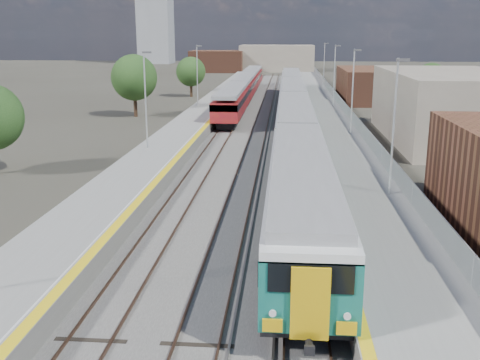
# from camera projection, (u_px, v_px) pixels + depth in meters

# --- Properties ---
(ground) EXTENTS (320.00, 320.00, 0.00)m
(ground) POSITION_uv_depth(u_px,v_px,m) (279.00, 129.00, 59.43)
(ground) COLOR #47443A
(ground) RESTS_ON ground
(ballast_bed) EXTENTS (10.50, 155.00, 0.06)m
(ballast_bed) POSITION_uv_depth(u_px,v_px,m) (259.00, 125.00, 62.01)
(ballast_bed) COLOR #565451
(ballast_bed) RESTS_ON ground
(tracks) EXTENTS (8.96, 160.00, 0.17)m
(tracks) POSITION_uv_depth(u_px,v_px,m) (265.00, 122.00, 63.56)
(tracks) COLOR #4C3323
(tracks) RESTS_ON ground
(platform_right) EXTENTS (4.70, 155.00, 8.52)m
(platform_right) POSITION_uv_depth(u_px,v_px,m) (328.00, 121.00, 61.28)
(platform_right) COLOR slate
(platform_right) RESTS_ON ground
(platform_left) EXTENTS (4.30, 155.00, 8.52)m
(platform_left) POSITION_uv_depth(u_px,v_px,m) (198.00, 120.00, 62.41)
(platform_left) COLOR slate
(platform_left) RESTS_ON ground
(buildings) EXTENTS (72.00, 185.50, 40.00)m
(buildings) POSITION_uv_depth(u_px,v_px,m) (214.00, 31.00, 143.65)
(buildings) COLOR brown
(buildings) RESTS_ON ground
(green_train) EXTENTS (3.10, 86.11, 3.41)m
(green_train) POSITION_uv_depth(u_px,v_px,m) (294.00, 108.00, 57.67)
(green_train) COLOR black
(green_train) RESTS_ON ground
(red_train) EXTENTS (2.88, 58.49, 3.64)m
(red_train) POSITION_uv_depth(u_px,v_px,m) (245.00, 87.00, 84.29)
(red_train) COLOR black
(red_train) RESTS_ON ground
(tree_b) EXTENTS (5.53, 5.53, 7.49)m
(tree_b) POSITION_uv_depth(u_px,v_px,m) (134.00, 78.00, 67.50)
(tree_b) COLOR #382619
(tree_b) RESTS_ON ground
(tree_c) EXTENTS (4.70, 4.70, 6.37)m
(tree_c) POSITION_uv_depth(u_px,v_px,m) (191.00, 72.00, 89.67)
(tree_c) COLOR #382619
(tree_c) RESTS_ON ground
(tree_d) EXTENTS (4.40, 4.40, 5.97)m
(tree_d) POSITION_uv_depth(u_px,v_px,m) (431.00, 79.00, 78.27)
(tree_d) COLOR #382619
(tree_d) RESTS_ON ground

